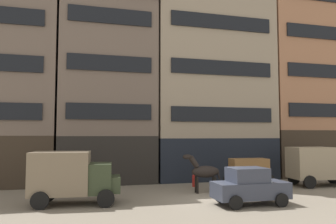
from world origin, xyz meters
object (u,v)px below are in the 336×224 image
Objects in this scene: delivery_truck_far at (319,165)px; delivery_truck_near at (73,176)px; draft_horse at (204,171)px; sedan_dark at (250,186)px; fire_hydrant_curbside at (194,180)px; cargo_wagon at (248,172)px.

delivery_truck_near is at bearing -172.92° from delivery_truck_far.
delivery_truck_far reaches higher than draft_horse.
sedan_dark is 4.46× the size of fire_hydrant_curbside.
fire_hydrant_curbside is (7.74, 3.83, -1.00)m from delivery_truck_near.
cargo_wagon is 5.64m from delivery_truck_far.
delivery_truck_far is at bearing 29.56° from sedan_dark.
sedan_dark is at bearing -15.17° from delivery_truck_near.
delivery_truck_far is (8.56, 0.49, 0.15)m from draft_horse.
fire_hydrant_curbside is at bearing 85.57° from draft_horse.
delivery_truck_near is 5.41× the size of fire_hydrant_curbside.
cargo_wagon reaches higher than fire_hydrant_curbside.
draft_horse is 7.71m from delivery_truck_near.
draft_horse is 0.52× the size of delivery_truck_far.
draft_horse is 3.96m from sedan_dark.
fire_hydrant_curbside is (-8.38, 1.83, -1.00)m from delivery_truck_far.
fire_hydrant_curbside is (0.18, 2.32, -0.84)m from draft_horse.
cargo_wagon is 1.28× the size of draft_horse.
delivery_truck_near reaches higher than fire_hydrant_curbside.
delivery_truck_far is at bearing 3.26° from draft_horse.
delivery_truck_far is 8.76m from sedan_dark.
draft_horse is 2.47m from fire_hydrant_curbside.
delivery_truck_near reaches higher than cargo_wagon.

